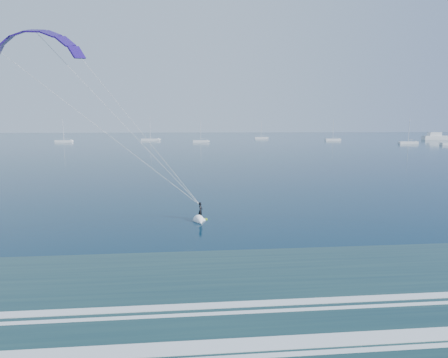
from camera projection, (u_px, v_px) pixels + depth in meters
name	position (u px, v px, depth m)	size (l,w,h in m)	color
kitesurfer_rig	(122.00, 123.00, 37.32)	(20.29, 5.57, 19.11)	#A0E21A
motor_yacht	(435.00, 137.00, 250.01)	(16.59, 4.42, 6.64)	white
sailboat_1	(64.00, 141.00, 213.10)	(8.94, 2.40, 12.25)	white
sailboat_2	(150.00, 139.00, 234.26)	(10.68, 2.40, 14.13)	white
sailboat_3	(201.00, 141.00, 211.81)	(8.25, 2.40, 11.51)	white
sailboat_4	(261.00, 138.00, 262.09)	(8.60, 2.40, 11.72)	white
sailboat_5	(333.00, 139.00, 234.77)	(9.08, 2.40, 12.34)	white
sailboat_6	(408.00, 143.00, 196.59)	(9.49, 2.40, 12.75)	white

